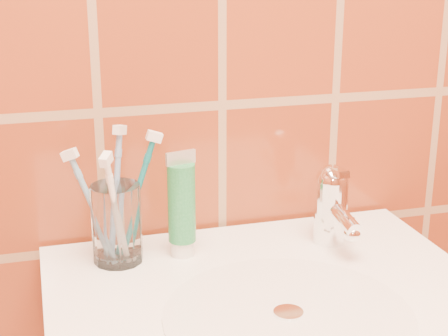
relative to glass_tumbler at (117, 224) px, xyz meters
name	(u,v)px	position (x,y,z in m)	size (l,w,h in m)	color
glass_tumbler	(117,224)	(0.00, 0.00, 0.00)	(0.07, 0.07, 0.11)	white
toothpaste_tube	(182,207)	(0.09, -0.01, 0.02)	(0.04, 0.04, 0.15)	white
faucet	(332,202)	(0.31, -0.02, 0.01)	(0.05, 0.11, 0.12)	white
toothbrush_0	(93,208)	(-0.03, 0.00, 0.02)	(0.08, 0.05, 0.17)	#6998BB
toothbrush_1	(116,193)	(0.00, 0.02, 0.04)	(0.05, 0.05, 0.19)	#7299CB
toothbrush_2	(136,196)	(0.03, 0.01, 0.03)	(0.08, 0.02, 0.19)	#0D6C75
toothbrush_3	(116,211)	(0.00, -0.02, 0.03)	(0.05, 0.06, 0.18)	white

